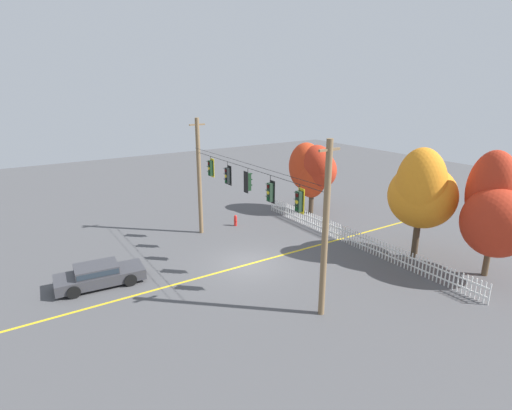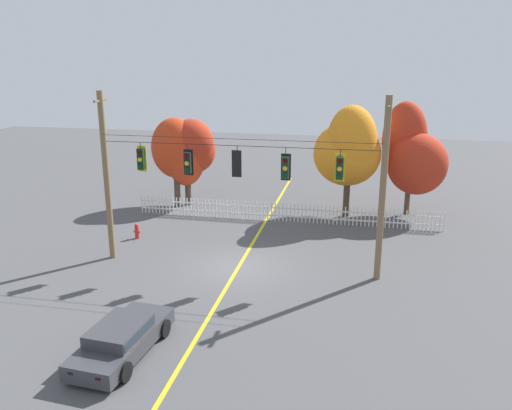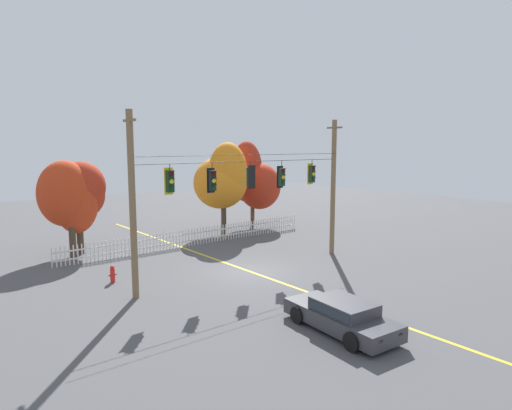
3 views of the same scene
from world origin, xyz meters
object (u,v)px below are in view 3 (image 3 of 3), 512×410
Objects in this scene: traffic_signal_northbound_secondary at (250,177)px; fire_hydrant at (113,274)px; traffic_signal_westbound_side at (312,174)px; traffic_signal_eastbound_side at (212,180)px; parked_car at (342,315)px; autumn_maple_mid at (81,191)px; traffic_signal_southbound_primary at (281,177)px; autumn_maple_far_west at (253,180)px; traffic_signal_northbound_primary at (170,181)px; autumn_oak_far_east at (223,179)px; autumn_maple_near_fence at (70,197)px.

traffic_signal_northbound_secondary is 8.16m from fire_hydrant.
traffic_signal_westbound_side is at bearing 0.25° from traffic_signal_northbound_secondary.
traffic_signal_eastbound_side and traffic_signal_westbound_side have the same top height.
autumn_maple_mid is at bearing 100.30° from parked_car.
traffic_signal_eastbound_side is at bearing 179.52° from traffic_signal_northbound_secondary.
autumn_maple_far_west is at bearing 58.91° from traffic_signal_southbound_primary.
traffic_signal_northbound_primary is 12.77m from autumn_oak_far_east.
traffic_signal_northbound_secondary is at bearing -23.96° from fire_hydrant.
traffic_signal_eastbound_side is 0.26× the size of autumn_maple_near_fence.
traffic_signal_southbound_primary reaches higher than fire_hydrant.
fire_hydrant is (-0.93, -7.01, -3.34)m from autumn_maple_mid.
traffic_signal_northbound_secondary and traffic_signal_westbound_side have the same top height.
fire_hydrant is at bearing -150.02° from autumn_oak_far_east.
autumn_maple_far_west is at bearing 38.37° from traffic_signal_northbound_primary.
traffic_signal_northbound_primary is 8.93m from traffic_signal_westbound_side.
traffic_signal_southbound_primary is 9.32m from autumn_oak_far_east.
traffic_signal_northbound_primary is at bearing -141.63° from autumn_maple_far_west.
traffic_signal_southbound_primary is 1.05× the size of traffic_signal_westbound_side.
autumn_maple_far_west is at bearing 1.18° from autumn_maple_mid.
traffic_signal_northbound_secondary is at bearing 75.10° from parked_car.
autumn_maple_far_west is 8.29× the size of fire_hydrant.
autumn_oak_far_east is (9.05, 8.96, -0.89)m from traffic_signal_northbound_primary.
autumn_oak_far_east is 18.38m from parked_car.
autumn_maple_far_west is (6.05, 10.03, -1.10)m from traffic_signal_southbound_primary.
autumn_maple_far_west is (8.18, 10.05, -1.21)m from traffic_signal_northbound_secondary.
parked_car is (-6.52, -7.83, -4.29)m from traffic_signal_westbound_side.
parked_car is at bearing -119.87° from autumn_maple_far_west.
autumn_oak_far_east is at bearing -2.57° from autumn_maple_near_fence.
traffic_signal_southbound_primary is 1.79× the size of fire_hydrant.
autumn_maple_mid reaches higher than parked_car.
parked_car is (-10.26, -17.86, -3.11)m from autumn_maple_far_west.
traffic_signal_northbound_primary is 0.98× the size of traffic_signal_westbound_side.
autumn_maple_far_west is at bearing 26.87° from fire_hydrant.
autumn_maple_near_fence is 0.84× the size of autumn_oak_far_east.
traffic_signal_northbound_secondary and traffic_signal_southbound_primary have the same top height.
autumn_maple_near_fence is at bearing 177.43° from autumn_oak_far_east.
autumn_oak_far_east is 8.16× the size of fire_hydrant.
traffic_signal_northbound_primary is 9.67m from autumn_maple_near_fence.
fire_hydrant is at bearing 156.04° from traffic_signal_northbound_secondary.
autumn_oak_far_east reaches higher than traffic_signal_northbound_secondary.
traffic_signal_northbound_primary is 4.49m from traffic_signal_northbound_secondary.
traffic_signal_northbound_primary and traffic_signal_northbound_secondary have the same top height.
traffic_signal_westbound_side is 9.00m from autumn_oak_far_east.
autumn_maple_far_west reaches higher than parked_car.
traffic_signal_westbound_side is at bearing 50.23° from parked_car.
autumn_oak_far_east is at bearing -4.62° from autumn_maple_mid.
traffic_signal_eastbound_side is 0.26× the size of autumn_maple_mid.
autumn_maple_far_west is (3.74, 10.03, -1.18)m from traffic_signal_westbound_side.
traffic_signal_westbound_side is 11.88m from fire_hydrant.
traffic_signal_northbound_secondary reaches higher than parked_car.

